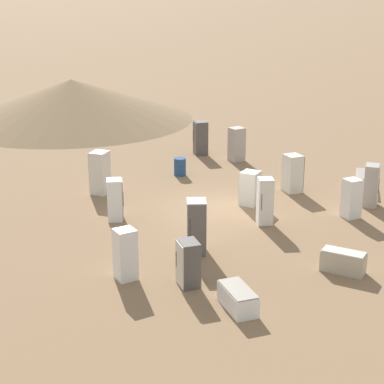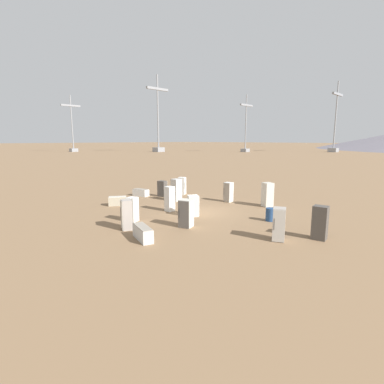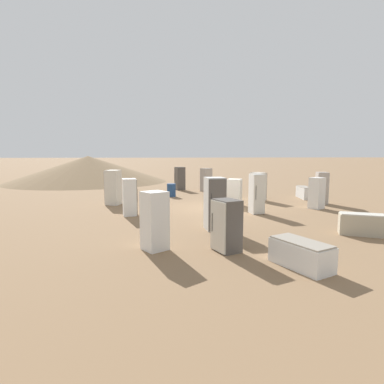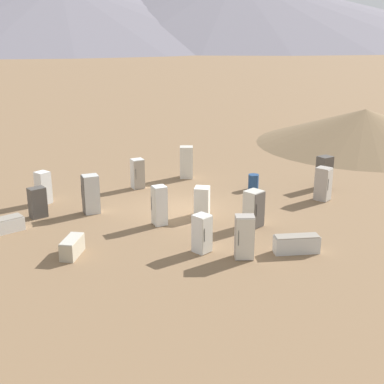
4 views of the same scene
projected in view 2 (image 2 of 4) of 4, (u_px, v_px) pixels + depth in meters
ground_plane at (203, 212)px, 22.46m from camera, size 1000.00×1000.00×0.00m
power_pylon_0 at (335, 131)px, 128.83m from camera, size 10.36×3.55×29.60m
power_pylon_1 at (246, 134)px, 130.29m from camera, size 8.50×2.91×24.27m
power_pylon_2 at (158, 128)px, 131.00m from camera, size 11.44×3.92×32.67m
power_pylon_3 at (73, 134)px, 132.61m from camera, size 8.54×2.93×24.40m
discarded_fridge_0 at (143, 233)px, 16.11m from camera, size 1.13×1.96×0.75m
discarded_fridge_1 at (126, 215)px, 17.88m from camera, size 0.85×0.92×1.81m
discarded_fridge_2 at (267, 195)px, 24.07m from camera, size 0.98×0.99×1.94m
discarded_fridge_3 at (182, 186)px, 29.30m from camera, size 0.84×0.86×1.71m
discarded_fridge_4 at (132, 209)px, 19.67m from camera, size 0.82×0.79×1.62m
discarded_fridge_5 at (186, 213)px, 18.39m from camera, size 0.94×0.94×1.72m
discarded_fridge_6 at (193, 206)px, 21.05m from camera, size 1.01×1.00×1.48m
discarded_fridge_7 at (162, 189)px, 28.39m from camera, size 0.76×0.88×1.49m
discarded_fridge_8 at (176, 190)px, 26.26m from camera, size 0.72×0.83×1.94m
discarded_fridge_9 at (320, 223)px, 16.11m from camera, size 0.79×0.84×1.84m
discarded_fridge_10 at (228, 192)px, 25.91m from camera, size 0.66×0.68×1.70m
discarded_fridge_11 at (118, 201)px, 24.51m from camera, size 1.51×1.28×0.75m
discarded_fridge_12 at (279, 224)px, 15.89m from camera, size 0.94×0.89×1.78m
discarded_fridge_13 at (170, 199)px, 22.49m from camera, size 0.59×0.65×1.88m
discarded_fridge_14 at (141, 193)px, 28.68m from camera, size 1.07×1.64×0.66m
rusty_barrel at (270, 215)px, 19.82m from camera, size 0.58×0.58×0.87m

